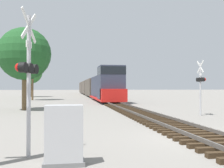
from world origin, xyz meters
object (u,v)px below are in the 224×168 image
Objects in this scene: freight_train at (91,87)px; crossing_signal_far at (201,82)px; relay_cabinet at (64,136)px; tree_far_right at (24,54)px; crossing_signal_near at (28,72)px; tree_mid_background at (33,58)px; tree_deep_background at (31,72)px.

crossing_signal_far is (4.21, -45.96, 0.43)m from freight_train.
tree_far_right is (-3.82, 17.33, 4.23)m from relay_cabinet.
crossing_signal_near is 1.08× the size of crossing_signal_far.
tree_far_right is at bearing -103.11° from freight_train.
crossing_signal_far is 14.42m from relay_cabinet.
tree_mid_background is (-10.92, -20.88, 4.59)m from freight_train.
freight_train reaches higher than crossing_signal_far.
crossing_signal_near is 35.26m from tree_mid_background.
tree_far_right is at bearing -152.31° from crossing_signal_near.
freight_train is at bearing 62.39° from tree_mid_background.
tree_deep_background is (-4.14, 33.16, 0.25)m from tree_far_right.
tree_far_right is (-2.75, 16.30, 2.52)m from crossing_signal_near.
tree_mid_background reaches higher than crossing_signal_near.
freight_train is 8.96× the size of tree_deep_background.
crossing_signal_far is 15.15m from tree_far_right.
freight_train is 55.98m from crossing_signal_near.
tree_deep_background is at bearing 99.17° from tree_mid_background.
tree_mid_background is (-5.58, 35.76, 5.81)m from relay_cabinet.
crossing_signal_near reaches higher than crossing_signal_far.
tree_deep_background is at bearing -155.18° from freight_train.
crossing_signal_far is at bearing -66.27° from tree_deep_background.
relay_cabinet is (-5.34, -56.64, -1.22)m from freight_train.
tree_mid_background is at bearing -80.83° from tree_deep_background.
tree_deep_background is at bearing 23.42° from crossing_signal_far.
freight_train is at bearing -168.44° from crossing_signal_near.
freight_train is 15.01m from tree_deep_background.
tree_mid_background is (-15.13, 25.08, 4.16)m from crossing_signal_far.
freight_train is at bearing 84.62° from relay_cabinet.
freight_train is 17.47× the size of crossing_signal_far.
crossing_signal_far is at bearing -26.47° from tree_far_right.
tree_mid_background reaches higher than tree_deep_background.
crossing_signal_near is 50.01m from tree_deep_background.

